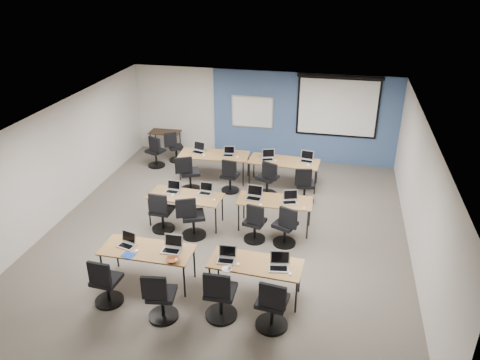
% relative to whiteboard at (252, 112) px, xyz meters
% --- Properties ---
extents(floor, '(8.00, 9.00, 0.02)m').
position_rel_whiteboard_xyz_m(floor, '(0.30, -4.43, -1.45)').
color(floor, '#6B6354').
rests_on(floor, ground).
extents(ceiling, '(8.00, 9.00, 0.02)m').
position_rel_whiteboard_xyz_m(ceiling, '(0.30, -4.43, 1.25)').
color(ceiling, white).
rests_on(ceiling, ground).
extents(wall_back, '(8.00, 0.04, 2.70)m').
position_rel_whiteboard_xyz_m(wall_back, '(0.30, 0.07, -0.10)').
color(wall_back, beige).
rests_on(wall_back, ground).
extents(wall_front, '(8.00, 0.04, 2.70)m').
position_rel_whiteboard_xyz_m(wall_front, '(0.30, -8.93, -0.10)').
color(wall_front, beige).
rests_on(wall_front, ground).
extents(wall_left, '(0.04, 9.00, 2.70)m').
position_rel_whiteboard_xyz_m(wall_left, '(-3.70, -4.43, -0.10)').
color(wall_left, beige).
rests_on(wall_left, ground).
extents(wall_right, '(0.04, 9.00, 2.70)m').
position_rel_whiteboard_xyz_m(wall_right, '(4.30, -4.43, -0.10)').
color(wall_right, beige).
rests_on(wall_right, ground).
extents(blue_accent_panel, '(5.50, 0.04, 2.70)m').
position_rel_whiteboard_xyz_m(blue_accent_panel, '(1.55, 0.04, -0.10)').
color(blue_accent_panel, '#3D5977').
rests_on(blue_accent_panel, wall_back).
extents(whiteboard, '(1.28, 0.03, 0.98)m').
position_rel_whiteboard_xyz_m(whiteboard, '(0.00, 0.00, 0.00)').
color(whiteboard, silver).
rests_on(whiteboard, wall_back).
extents(projector_screen, '(2.40, 0.10, 1.82)m').
position_rel_whiteboard_xyz_m(projector_screen, '(2.50, -0.02, 0.44)').
color(projector_screen, black).
rests_on(projector_screen, wall_back).
extents(training_table_front_left, '(1.74, 0.73, 0.73)m').
position_rel_whiteboard_xyz_m(training_table_front_left, '(-0.72, -6.54, -0.77)').
color(training_table_front_left, brown).
rests_on(training_table_front_left, floor).
extents(training_table_front_right, '(1.68, 0.70, 0.73)m').
position_rel_whiteboard_xyz_m(training_table_front_right, '(1.34, -6.54, -0.77)').
color(training_table_front_right, brown).
rests_on(training_table_front_right, floor).
extents(training_table_mid_left, '(1.71, 0.71, 0.73)m').
position_rel_whiteboard_xyz_m(training_table_mid_left, '(-0.72, -4.31, -0.77)').
color(training_table_mid_left, brown).
rests_on(training_table_mid_left, floor).
extents(training_table_mid_right, '(1.68, 0.70, 0.73)m').
position_rel_whiteboard_xyz_m(training_table_mid_right, '(1.33, -4.09, -0.77)').
color(training_table_mid_right, brown).
rests_on(training_table_mid_right, floor).
extents(training_table_back_left, '(1.92, 0.80, 0.73)m').
position_rel_whiteboard_xyz_m(training_table_back_left, '(-0.73, -1.77, -0.76)').
color(training_table_back_left, '#A87038').
rests_on(training_table_back_left, floor).
extents(training_table_back_right, '(1.88, 0.78, 0.73)m').
position_rel_whiteboard_xyz_m(training_table_back_right, '(1.23, -1.82, -0.76)').
color(training_table_back_right, brown).
rests_on(training_table_back_right, floor).
extents(laptop_0, '(0.32, 0.27, 0.24)m').
position_rel_whiteboard_xyz_m(laptop_0, '(-1.15, -6.49, -0.66)').
color(laptop_0, silver).
rests_on(laptop_0, training_table_front_left).
extents(mouse_0, '(0.07, 0.11, 0.04)m').
position_rel_whiteboard_xyz_m(mouse_0, '(-0.88, -6.65, -0.71)').
color(mouse_0, white).
rests_on(mouse_0, training_table_front_left).
extents(task_chair_0, '(0.52, 0.52, 1.00)m').
position_rel_whiteboard_xyz_m(task_chair_0, '(-1.21, -7.33, -1.04)').
color(task_chair_0, black).
rests_on(task_chair_0, floor).
extents(laptop_1, '(0.35, 0.30, 0.27)m').
position_rel_whiteboard_xyz_m(laptop_1, '(-0.26, -6.45, -0.65)').
color(laptop_1, '#B3B3B7').
rests_on(laptop_1, training_table_front_left).
extents(mouse_1, '(0.07, 0.10, 0.04)m').
position_rel_whiteboard_xyz_m(mouse_1, '(-0.07, -6.75, -0.71)').
color(mouse_1, white).
rests_on(mouse_1, training_table_front_left).
extents(task_chair_1, '(0.52, 0.52, 1.00)m').
position_rel_whiteboard_xyz_m(task_chair_1, '(-0.12, -7.49, -1.04)').
color(task_chair_1, black).
rests_on(task_chair_1, floor).
extents(laptop_2, '(0.32, 0.27, 0.24)m').
position_rel_whiteboard_xyz_m(laptop_2, '(0.81, -6.55, -0.66)').
color(laptop_2, silver).
rests_on(laptop_2, training_table_front_right).
extents(mouse_2, '(0.08, 0.11, 0.04)m').
position_rel_whiteboard_xyz_m(mouse_2, '(1.05, -6.65, -0.71)').
color(mouse_2, white).
rests_on(mouse_2, training_table_front_right).
extents(task_chair_2, '(0.57, 0.57, 1.04)m').
position_rel_whiteboard_xyz_m(task_chair_2, '(0.87, -7.25, -1.02)').
color(task_chair_2, black).
rests_on(task_chair_2, floor).
extents(laptop_3, '(0.35, 0.30, 0.27)m').
position_rel_whiteboard_xyz_m(laptop_3, '(1.77, -6.56, -0.65)').
color(laptop_3, '#B4B4B4').
rests_on(laptop_3, training_table_front_right).
extents(mouse_3, '(0.08, 0.11, 0.03)m').
position_rel_whiteboard_xyz_m(mouse_3, '(1.99, -6.73, -0.71)').
color(mouse_3, white).
rests_on(mouse_3, training_table_front_right).
extents(task_chair_3, '(0.56, 0.56, 1.03)m').
position_rel_whiteboard_xyz_m(task_chair_3, '(1.77, -7.30, -1.02)').
color(task_chair_3, black).
rests_on(task_chair_3, floor).
extents(laptop_4, '(0.32, 0.27, 0.24)m').
position_rel_whiteboard_xyz_m(laptop_4, '(-1.06, -4.17, -0.66)').
color(laptop_4, '#A3A3AD').
rests_on(laptop_4, training_table_mid_left).
extents(mouse_4, '(0.08, 0.11, 0.03)m').
position_rel_whiteboard_xyz_m(mouse_4, '(-0.99, -4.40, -0.71)').
color(mouse_4, white).
rests_on(mouse_4, training_table_mid_left).
extents(task_chair_4, '(0.52, 0.52, 1.00)m').
position_rel_whiteboard_xyz_m(task_chair_4, '(-1.15, -4.75, -1.04)').
color(task_chair_4, black).
rests_on(task_chair_4, floor).
extents(laptop_5, '(0.31, 0.26, 0.23)m').
position_rel_whiteboard_xyz_m(laptop_5, '(-0.30, -4.08, -0.66)').
color(laptop_5, '#AFAFAF').
rests_on(laptop_5, training_table_mid_left).
extents(mouse_5, '(0.08, 0.10, 0.03)m').
position_rel_whiteboard_xyz_m(mouse_5, '(-0.01, -4.39, -0.71)').
color(mouse_5, white).
rests_on(mouse_5, training_table_mid_left).
extents(task_chair_5, '(0.58, 0.55, 1.03)m').
position_rel_whiteboard_xyz_m(task_chair_5, '(-0.40, -4.86, -1.02)').
color(task_chair_5, black).
rests_on(task_chair_5, floor).
extents(laptop_6, '(0.36, 0.31, 0.27)m').
position_rel_whiteboard_xyz_m(laptop_6, '(0.85, -4.08, -0.65)').
color(laptop_6, '#ACACAC').
rests_on(laptop_6, training_table_mid_right).
extents(mouse_6, '(0.07, 0.11, 0.04)m').
position_rel_whiteboard_xyz_m(mouse_6, '(1.06, -4.40, -0.71)').
color(mouse_6, white).
rests_on(mouse_6, training_table_mid_right).
extents(task_chair_6, '(0.48, 0.48, 0.96)m').
position_rel_whiteboard_xyz_m(task_chair_6, '(0.99, -4.73, -1.05)').
color(task_chair_6, black).
rests_on(task_chair_6, floor).
extents(laptop_7, '(0.33, 0.28, 0.25)m').
position_rel_whiteboard_xyz_m(laptop_7, '(1.66, -4.10, -0.66)').
color(laptop_7, silver).
rests_on(laptop_7, training_table_mid_right).
extents(mouse_7, '(0.08, 0.11, 0.03)m').
position_rel_whiteboard_xyz_m(mouse_7, '(2.01, -4.36, -0.71)').
color(mouse_7, white).
rests_on(mouse_7, training_table_mid_right).
extents(task_chair_7, '(0.53, 0.50, 0.98)m').
position_rel_whiteboard_xyz_m(task_chair_7, '(1.66, -4.74, -1.04)').
color(task_chair_7, black).
rests_on(task_chair_7, floor).
extents(laptop_8, '(0.36, 0.31, 0.27)m').
position_rel_whiteboard_xyz_m(laptop_8, '(-1.20, -1.70, -0.65)').
color(laptop_8, silver).
rests_on(laptop_8, training_table_back_left).
extents(mouse_8, '(0.07, 0.10, 0.03)m').
position_rel_whiteboard_xyz_m(mouse_8, '(-0.98, -1.91, -0.71)').
color(mouse_8, white).
rests_on(mouse_8, training_table_back_left).
extents(task_chair_8, '(0.60, 0.56, 1.03)m').
position_rel_whiteboard_xyz_m(task_chair_8, '(-1.18, -2.70, -1.02)').
color(task_chair_8, black).
rests_on(task_chair_8, floor).
extents(laptop_9, '(0.30, 0.26, 0.23)m').
position_rel_whiteboard_xyz_m(laptop_9, '(-0.32, -1.75, -0.66)').
color(laptop_9, '#AEAEAF').
rests_on(laptop_9, training_table_back_left).
extents(mouse_9, '(0.07, 0.10, 0.03)m').
position_rel_whiteboard_xyz_m(mouse_9, '(-0.03, -1.86, -0.71)').
color(mouse_9, white).
rests_on(mouse_9, training_table_back_left).
extents(task_chair_9, '(0.48, 0.48, 0.97)m').
position_rel_whiteboard_xyz_m(task_chair_9, '(-0.10, -2.52, -1.05)').
color(task_chair_9, black).
rests_on(task_chair_9, floor).
extents(laptop_10, '(0.34, 0.29, 0.26)m').
position_rel_whiteboard_xyz_m(laptop_10, '(0.79, -1.80, -0.66)').
color(laptop_10, '#AEAEB9').
rests_on(laptop_10, training_table_back_right).
extents(mouse_10, '(0.08, 0.10, 0.03)m').
position_rel_whiteboard_xyz_m(mouse_10, '(1.01, -1.85, -0.71)').
color(mouse_10, white).
rests_on(mouse_10, training_table_back_right).
extents(task_chair_10, '(0.56, 0.53, 1.01)m').
position_rel_whiteboard_xyz_m(task_chair_10, '(0.91, -2.53, -1.03)').
color(task_chair_10, black).
rests_on(task_chair_10, floor).
extents(laptop_11, '(0.35, 0.30, 0.26)m').
position_rel_whiteboard_xyz_m(laptop_11, '(1.83, -1.69, -0.66)').
color(laptop_11, '#BCBCBF').
rests_on(laptop_11, training_table_back_right).
extents(mouse_11, '(0.09, 0.12, 0.04)m').
position_rel_whiteboard_xyz_m(mouse_11, '(1.89, -1.98, -0.71)').
color(mouse_11, white).
rests_on(mouse_11, training_table_back_right).
extents(task_chair_11, '(0.51, 0.51, 0.99)m').
position_rel_whiteboard_xyz_m(task_chair_11, '(1.87, -2.67, -1.04)').
color(task_chair_11, black).
rests_on(task_chair_11, floor).
extents(blue_mousepad, '(0.28, 0.25, 0.01)m').
position_rel_whiteboard_xyz_m(blue_mousepad, '(-0.98, -6.80, -0.72)').
color(blue_mousepad, '#143498').
rests_on(blue_mousepad, training_table_front_left).
extents(snack_bowl, '(0.34, 0.34, 0.06)m').
position_rel_whiteboard_xyz_m(snack_bowl, '(-0.12, -6.80, -0.69)').
color(snack_bowl, brown).
rests_on(snack_bowl, training_table_front_left).
extents(snack_plate, '(0.18, 0.18, 0.01)m').
position_rel_whiteboard_xyz_m(snack_plate, '(0.88, -6.83, -0.71)').
color(snack_plate, white).
rests_on(snack_plate, training_table_front_right).
extents(coffee_cup, '(0.07, 0.07, 0.05)m').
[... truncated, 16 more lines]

